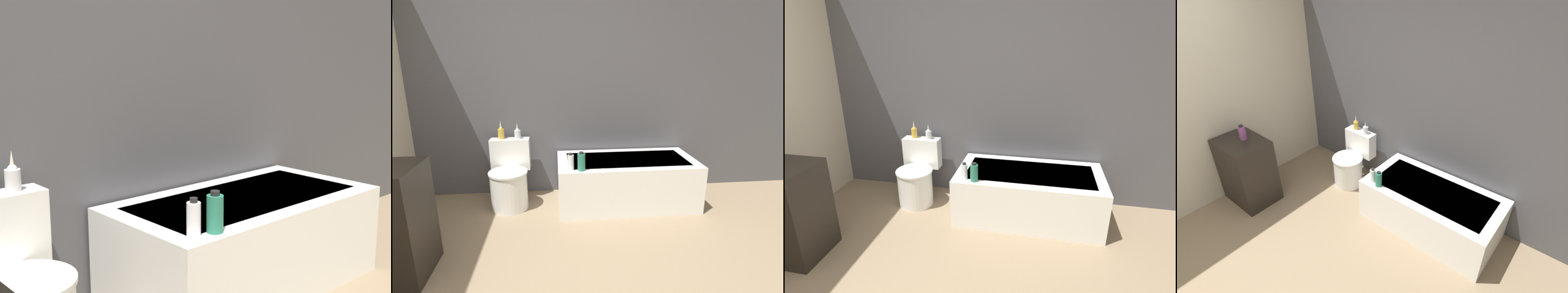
{
  "view_description": "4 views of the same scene",
  "coord_description": "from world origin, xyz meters",
  "views": [
    {
      "loc": [
        -1.19,
        -0.09,
        1.27
      ],
      "look_at": [
        0.38,
        1.66,
        0.84
      ],
      "focal_mm": 50.0,
      "sensor_mm": 36.0,
      "label": 1
    },
    {
      "loc": [
        0.12,
        -1.2,
        1.49
      ],
      "look_at": [
        0.42,
        1.56,
        0.7
      ],
      "focal_mm": 28.0,
      "sensor_mm": 36.0,
      "label": 2
    },
    {
      "loc": [
        0.92,
        -1.0,
        1.79
      ],
      "look_at": [
        0.39,
        1.55,
        0.82
      ],
      "focal_mm": 28.0,
      "sensor_mm": 36.0,
      "label": 3
    },
    {
      "loc": [
        1.94,
        -0.54,
        2.56
      ],
      "look_at": [
        0.17,
        1.61,
        0.86
      ],
      "focal_mm": 28.0,
      "sensor_mm": 36.0,
      "label": 4
    }
  ],
  "objects": [
    {
      "name": "wall_back_tiled",
      "position": [
        0.0,
        2.21,
        1.3
      ],
      "size": [
        6.4,
        0.06,
        2.6
      ],
      "color": "#4C4C51",
      "rests_on": "ground_plane"
    },
    {
      "name": "wall_left_painted",
      "position": [
        -1.46,
        0.8,
        1.3
      ],
      "size": [
        0.06,
        6.4,
        2.6
      ],
      "color": "beige",
      "rests_on": "ground_plane"
    },
    {
      "name": "bathtub",
      "position": [
        0.85,
        1.79,
        0.25
      ],
      "size": [
        1.44,
        0.74,
        0.49
      ],
      "color": "white",
      "rests_on": "ground"
    },
    {
      "name": "toilet",
      "position": [
        -0.38,
        1.84,
        0.29
      ],
      "size": [
        0.41,
        0.53,
        0.68
      ],
      "color": "white",
      "rests_on": "ground"
    },
    {
      "name": "vanity_counter",
      "position": [
        -1.11,
        0.8,
        0.41
      ],
      "size": [
        0.6,
        0.45,
        0.82
      ],
      "color": "black",
      "rests_on": "ground"
    },
    {
      "name": "soap_bottle_glass",
      "position": [
        -1.11,
        0.86,
        0.9
      ],
      "size": [
        0.08,
        0.08,
        0.18
      ],
      "color": "#8C4C8C",
      "rests_on": "vanity_counter"
    },
    {
      "name": "vase_gold",
      "position": [
        -0.46,
        2.05,
        0.75
      ],
      "size": [
        0.06,
        0.06,
        0.2
      ],
      "color": "gold",
      "rests_on": "toilet"
    },
    {
      "name": "vase_silver",
      "position": [
        -0.29,
        2.03,
        0.74
      ],
      "size": [
        0.07,
        0.07,
        0.17
      ],
      "color": "silver",
      "rests_on": "toilet"
    },
    {
      "name": "shampoo_bottle_tall",
      "position": [
        0.25,
        1.52,
        0.57
      ],
      "size": [
        0.06,
        0.06,
        0.17
      ],
      "color": "silver",
      "rests_on": "bathtub"
    },
    {
      "name": "shampoo_bottle_short",
      "position": [
        0.35,
        1.49,
        0.58
      ],
      "size": [
        0.07,
        0.07,
        0.18
      ],
      "color": "#267259",
      "rests_on": "bathtub"
    }
  ]
}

